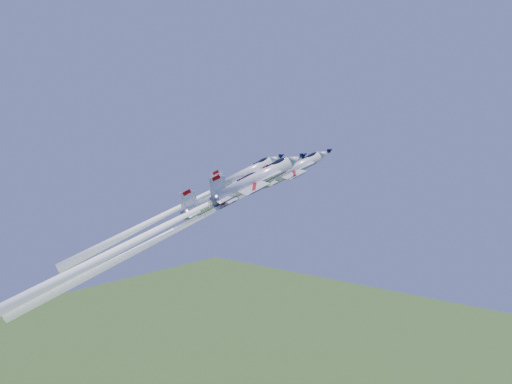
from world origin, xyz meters
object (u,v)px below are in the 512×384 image
Objects in this scene: jet_left at (183,205)px; jet_lead at (189,223)px; jet_right at (139,239)px; jet_slot at (138,239)px.

jet_lead is at bearing -2.70° from jet_left.
jet_lead reaches higher than jet_right.
jet_right is at bearing -3.20° from jet_slot.
jet_right is 1.18× the size of jet_slot.
jet_right is 3.08m from jet_slot.
jet_lead is 1.14× the size of jet_slot.
jet_right is (3.72, -12.81, -3.79)m from jet_left.
jet_slot is (-3.85, -7.78, -2.08)m from jet_lead.
jet_left is (-5.05, 3.33, 2.25)m from jet_lead.
jet_left reaches higher than jet_slot.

